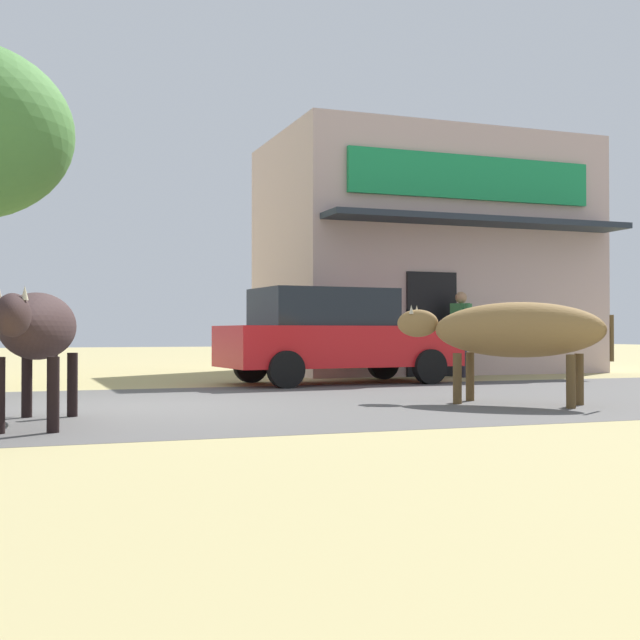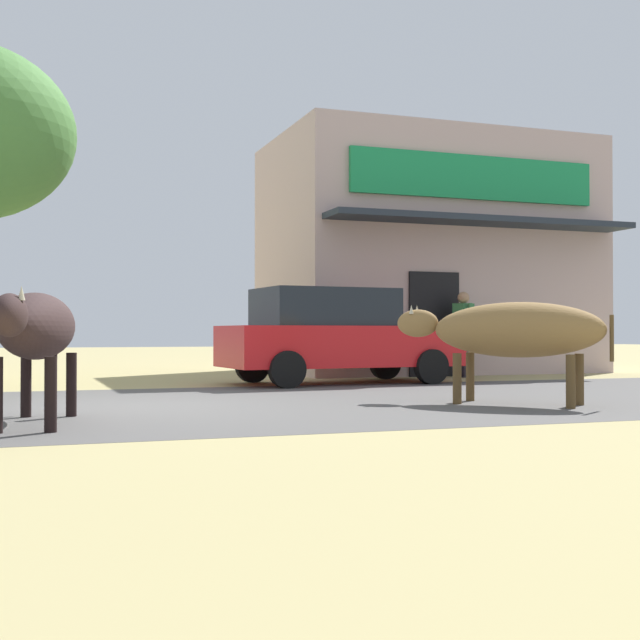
{
  "view_description": "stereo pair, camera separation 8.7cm",
  "coord_description": "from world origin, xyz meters",
  "px_view_note": "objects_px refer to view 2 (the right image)",
  "views": [
    {
      "loc": [
        -1.22,
        -10.22,
        0.9
      ],
      "look_at": [
        2.58,
        0.21,
        1.05
      ],
      "focal_mm": 47.65,
      "sensor_mm": 36.0,
      "label": 1
    },
    {
      "loc": [
        -1.14,
        -10.25,
        0.9
      ],
      "look_at": [
        2.58,
        0.21,
        1.05
      ],
      "focal_mm": 47.65,
      "sensor_mm": 36.0,
      "label": 2
    }
  ],
  "objects_px": {
    "cow_far_dark": "(513,331)",
    "parked_hatchback_car": "(336,335)",
    "cow_near_brown": "(36,328)",
    "pedestrian_by_shop": "(464,327)"
  },
  "relations": [
    {
      "from": "cow_far_dark",
      "to": "parked_hatchback_car",
      "type": "bearing_deg",
      "value": 96.93
    },
    {
      "from": "parked_hatchback_car",
      "to": "cow_near_brown",
      "type": "height_order",
      "value": "parked_hatchback_car"
    },
    {
      "from": "cow_near_brown",
      "to": "pedestrian_by_shop",
      "type": "height_order",
      "value": "pedestrian_by_shop"
    },
    {
      "from": "parked_hatchback_car",
      "to": "cow_near_brown",
      "type": "distance_m",
      "value": 7.2
    },
    {
      "from": "parked_hatchback_car",
      "to": "cow_far_dark",
      "type": "relative_size",
      "value": 1.83
    },
    {
      "from": "cow_far_dark",
      "to": "pedestrian_by_shop",
      "type": "height_order",
      "value": "pedestrian_by_shop"
    },
    {
      "from": "parked_hatchback_car",
      "to": "cow_near_brown",
      "type": "bearing_deg",
      "value": -134.24
    },
    {
      "from": "cow_near_brown",
      "to": "cow_far_dark",
      "type": "xyz_separation_m",
      "value": [
        5.6,
        0.46,
        -0.03
      ]
    },
    {
      "from": "parked_hatchback_car",
      "to": "pedestrian_by_shop",
      "type": "distance_m",
      "value": 3.25
    },
    {
      "from": "cow_far_dark",
      "to": "pedestrian_by_shop",
      "type": "distance_m",
      "value": 6.25
    }
  ]
}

